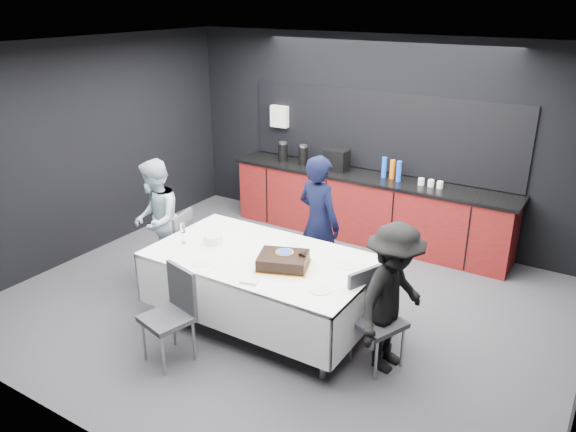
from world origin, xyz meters
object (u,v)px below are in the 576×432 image
object	(u,v)px
cake_assembly	(283,261)
chair_left	(176,243)
champagne_flute	(183,229)
person_right	(393,298)
person_left	(156,220)
chair_right	(372,311)
chair_near	(173,308)
plate_stack	(213,239)
party_table	(262,268)
person_center	(319,223)

from	to	relation	value
cake_assembly	chair_left	xyz separation A→B (m)	(-1.66, 0.25, -0.31)
champagne_flute	chair_left	size ratio (longest dim) A/B	0.24
cake_assembly	person_right	xyz separation A→B (m)	(1.12, 0.08, -0.12)
person_left	champagne_flute	bearing A→B (deg)	27.96
chair_right	chair_near	xyz separation A→B (m)	(-1.61, -0.94, 0.00)
person_right	plate_stack	bearing A→B (deg)	98.13
chair_right	chair_near	distance (m)	1.86
cake_assembly	chair_left	bearing A→B (deg)	171.45
party_table	person_left	size ratio (longest dim) A/B	1.56
party_table	chair_left	bearing A→B (deg)	173.20
champagne_flute	chair_left	xyz separation A→B (m)	(-0.45, 0.35, -0.40)
cake_assembly	person_right	size ratio (longest dim) A/B	0.43
person_center	party_table	bearing A→B (deg)	99.32
plate_stack	person_center	xyz separation A→B (m)	(0.72, 1.03, -0.02)
champagne_flute	chair_near	size ratio (longest dim) A/B	0.24
champagne_flute	chair_left	world-z (taller)	champagne_flute
party_table	cake_assembly	bearing A→B (deg)	-15.87
party_table	person_center	xyz separation A→B (m)	(0.10, 1.01, 0.17)
chair_left	person_center	world-z (taller)	person_center
champagne_flute	chair_left	bearing A→B (deg)	142.32
party_table	chair_left	world-z (taller)	chair_left
chair_right	plate_stack	bearing A→B (deg)	-179.81
chair_left	chair_right	world-z (taller)	same
chair_near	person_center	world-z (taller)	person_center
plate_stack	chair_right	bearing A→B (deg)	0.19
plate_stack	champagne_flute	size ratio (longest dim) A/B	0.92
person_center	person_right	xyz separation A→B (m)	(1.33, -1.01, -0.09)
chair_near	person_right	distance (m)	2.04
chair_left	person_center	xyz separation A→B (m)	(1.45, 0.85, 0.28)
champagne_flute	chair_right	distance (m)	2.19
champagne_flute	chair_right	world-z (taller)	champagne_flute
chair_left	person_right	size ratio (longest dim) A/B	0.64
champagne_flute	person_right	size ratio (longest dim) A/B	0.15
person_center	person_left	xyz separation A→B (m)	(-1.78, -0.82, -0.07)
champagne_flute	person_left	distance (m)	0.89
party_table	plate_stack	xyz separation A→B (m)	(-0.62, -0.02, 0.19)
plate_stack	chair_right	xyz separation A→B (m)	(1.87, 0.01, -0.30)
cake_assembly	chair_near	world-z (taller)	cake_assembly
plate_stack	chair_left	distance (m)	0.81
plate_stack	chair_near	xyz separation A→B (m)	(0.26, -0.93, -0.30)
champagne_flute	chair_left	distance (m)	0.70
champagne_flute	chair_right	bearing A→B (deg)	4.56
plate_stack	person_right	bearing A→B (deg)	0.44
cake_assembly	plate_stack	xyz separation A→B (m)	(-0.93, 0.07, -0.01)
chair_left	cake_assembly	bearing A→B (deg)	-8.55
person_center	person_left	world-z (taller)	person_center
party_table	person_left	world-z (taller)	person_left
party_table	plate_stack	distance (m)	0.65
person_center	person_left	bearing A→B (deg)	39.76
cake_assembly	chair_left	distance (m)	1.71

